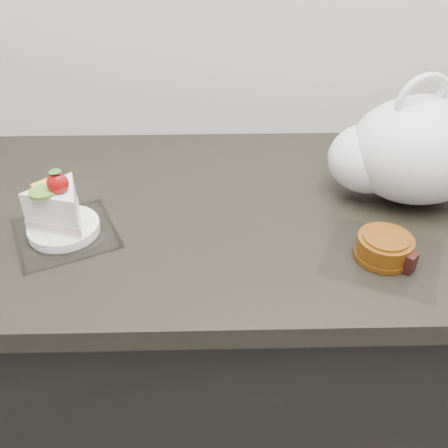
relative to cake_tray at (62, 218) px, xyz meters
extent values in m
cube|color=black|center=(0.42, 0.09, -0.51)|extent=(2.00, 0.60, 0.86)
cube|color=black|center=(0.42, 0.09, -0.06)|extent=(2.04, 0.64, 0.04)
cube|color=white|center=(0.00, 0.00, -0.03)|extent=(0.22, 0.22, 0.00)
cylinder|color=white|center=(0.00, 0.00, -0.02)|extent=(0.12, 0.12, 0.02)
ellipsoid|color=red|center=(0.01, -0.01, 0.07)|extent=(0.04, 0.03, 0.04)
cone|color=#2D7223|center=(0.01, -0.01, 0.09)|extent=(0.02, 0.02, 0.01)
cylinder|color=olive|center=(-0.02, -0.01, 0.06)|extent=(0.04, 0.04, 0.01)
cube|color=yellow|center=(-0.01, 0.02, 0.06)|extent=(0.06, 0.05, 0.01)
cube|color=white|center=(0.54, -0.08, -0.03)|extent=(0.24, 0.23, 0.00)
cylinder|color=#6D390D|center=(0.54, -0.08, -0.01)|extent=(0.11, 0.11, 0.04)
cylinder|color=#6D390D|center=(0.54, -0.08, -0.03)|extent=(0.12, 0.12, 0.01)
cylinder|color=#6D390D|center=(0.54, -0.08, 0.01)|extent=(0.09, 0.09, 0.00)
cube|color=black|center=(0.57, -0.11, -0.02)|extent=(0.03, 0.03, 0.03)
ellipsoid|color=white|center=(0.65, 0.11, 0.07)|extent=(0.29, 0.23, 0.20)
ellipsoid|color=white|center=(0.56, 0.12, 0.04)|extent=(0.17, 0.15, 0.13)
torus|color=white|center=(0.63, 0.11, 0.16)|extent=(0.11, 0.04, 0.11)
camera|label=1|loc=(0.27, -0.71, 0.50)|focal=40.00mm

